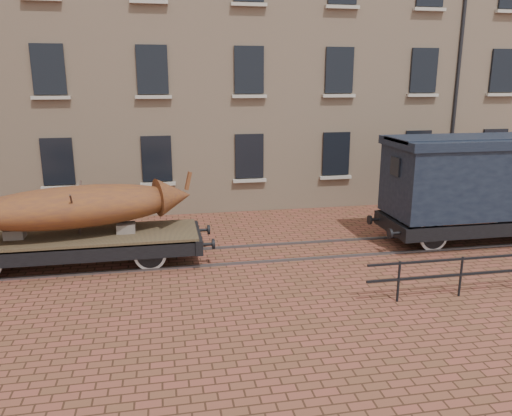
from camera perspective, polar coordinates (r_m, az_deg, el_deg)
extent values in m
plane|color=brown|center=(14.91, -1.23, -5.39)|extent=(90.00, 90.00, 0.00)
cube|color=tan|center=(24.48, 1.90, 19.05)|extent=(40.00, 10.00, 14.00)
cube|color=black|center=(19.37, -21.71, 4.96)|extent=(1.10, 0.12, 1.70)
cube|color=#A69F91|center=(19.48, -21.48, 2.18)|extent=(1.30, 0.18, 0.12)
cube|color=black|center=(19.01, -11.27, 5.55)|extent=(1.10, 0.12, 1.70)
cube|color=#A69F91|center=(19.12, -11.13, 2.71)|extent=(1.30, 0.18, 0.12)
cube|color=black|center=(19.29, -0.77, 5.96)|extent=(1.10, 0.12, 1.70)
cube|color=#A69F91|center=(19.40, -0.73, 3.16)|extent=(1.30, 0.18, 0.12)
cube|color=black|center=(20.19, 9.12, 6.16)|extent=(1.10, 0.12, 1.70)
cube|color=#A69F91|center=(20.29, 9.06, 3.48)|extent=(1.30, 0.18, 0.12)
cube|color=black|center=(21.62, 17.94, 6.19)|extent=(1.10, 0.12, 1.70)
cube|color=#A69F91|center=(21.71, 17.82, 3.69)|extent=(1.30, 0.18, 0.12)
cube|color=black|center=(23.49, 25.51, 6.10)|extent=(1.10, 0.12, 1.70)
cube|color=#A69F91|center=(23.57, 25.34, 3.80)|extent=(1.30, 0.18, 0.12)
cube|color=black|center=(19.15, -22.63, 14.43)|extent=(1.10, 0.12, 1.70)
cube|color=#A69F91|center=(19.10, -22.38, 11.59)|extent=(1.30, 0.18, 0.12)
cube|color=black|center=(18.79, -11.77, 15.23)|extent=(1.10, 0.12, 1.70)
cube|color=#A69F91|center=(18.74, -11.62, 12.33)|extent=(1.30, 0.18, 0.12)
cube|color=black|center=(19.08, -0.81, 15.51)|extent=(1.10, 0.12, 1.70)
cube|color=#A69F91|center=(19.03, -0.77, 12.65)|extent=(1.30, 0.18, 0.12)
cube|color=black|center=(19.98, 9.50, 15.27)|extent=(1.10, 0.12, 1.70)
cube|color=#A69F91|center=(19.93, 9.44, 12.55)|extent=(1.30, 0.18, 0.12)
cube|color=black|center=(21.42, 18.62, 14.68)|extent=(1.10, 0.12, 1.70)
cube|color=#A69F91|center=(21.38, 18.49, 12.13)|extent=(1.30, 0.18, 0.12)
cube|color=black|center=(23.31, 26.39, 13.88)|extent=(1.10, 0.12, 1.70)
cube|color=#A69F91|center=(23.27, 26.21, 11.55)|extent=(1.30, 0.18, 0.12)
cube|color=#A69F91|center=(18.90, -12.15, 22.06)|extent=(1.30, 0.18, 0.12)
cube|color=#A69F91|center=(19.19, -0.80, 22.24)|extent=(1.30, 0.18, 0.12)
cube|color=#A69F91|center=(20.08, 9.85, 21.70)|extent=(1.30, 0.18, 0.12)
cube|color=#A69F91|center=(21.52, 19.22, 20.65)|extent=(1.30, 0.18, 0.12)
cube|color=#A69F91|center=(23.40, 27.14, 19.35)|extent=(1.30, 0.18, 0.12)
cylinder|color=black|center=(22.25, 22.55, 18.45)|extent=(0.14, 0.14, 14.00)
cube|color=#59595E|center=(14.24, -0.75, -6.25)|extent=(30.00, 0.08, 0.06)
cube|color=#59595E|center=(15.58, -1.67, -4.40)|extent=(30.00, 0.08, 0.06)
cylinder|color=black|center=(12.24, 15.98, -8.07)|extent=(0.06, 0.06, 1.00)
cylinder|color=black|center=(13.01, 22.35, -7.26)|extent=(0.06, 0.06, 1.00)
cube|color=brown|center=(14.69, -20.26, -3.12)|extent=(6.84, 2.01, 0.11)
cube|color=black|center=(13.88, -20.78, -5.13)|extent=(6.84, 0.15, 0.41)
cube|color=black|center=(15.63, -19.67, -2.86)|extent=(6.84, 0.15, 0.41)
cube|color=black|center=(14.56, -6.79, -3.35)|extent=(0.20, 2.10, 0.41)
cylinder|color=black|center=(13.92, -5.53, -4.15)|extent=(0.32, 0.09, 0.09)
cylinder|color=black|center=(13.94, -4.90, -4.12)|extent=(0.07, 0.29, 0.29)
cylinder|color=black|center=(15.22, -6.02, -2.52)|extent=(0.32, 0.09, 0.09)
cylinder|color=black|center=(15.24, -5.43, -2.49)|extent=(0.07, 0.29, 0.29)
cylinder|color=silver|center=(15.97, -27.18, -4.04)|extent=(0.88, 0.06, 0.88)
cylinder|color=black|center=(15.97, -27.18, -4.04)|extent=(0.72, 0.09, 0.72)
cube|color=black|center=(16.01, -27.16, -3.17)|extent=(0.82, 0.07, 0.09)
cylinder|color=black|center=(14.60, -11.96, -4.35)|extent=(0.09, 1.73, 0.09)
cylinder|color=silver|center=(13.92, -12.01, -5.30)|extent=(0.88, 0.06, 0.88)
cylinder|color=black|center=(13.92, -12.01, -5.30)|extent=(0.72, 0.09, 0.72)
cube|color=black|center=(13.74, -12.06, -4.59)|extent=(0.82, 0.07, 0.09)
cylinder|color=silver|center=(15.28, -11.92, -3.48)|extent=(0.88, 0.06, 0.88)
cylinder|color=black|center=(15.28, -11.92, -3.48)|extent=(0.72, 0.09, 0.72)
cube|color=black|center=(15.32, -11.96, -2.58)|extent=(0.82, 0.07, 0.09)
cube|color=black|center=(14.79, -20.14, -4.43)|extent=(3.65, 0.05, 0.05)
cube|color=#62554B|center=(14.96, -25.84, -2.65)|extent=(0.50, 0.46, 0.26)
cube|color=#62554B|center=(14.45, -14.62, -2.20)|extent=(0.50, 0.46, 0.26)
ellipsoid|color=brown|center=(14.43, -19.73, 0.14)|extent=(5.91, 2.94, 1.13)
cone|color=brown|center=(14.79, -9.34, 1.35)|extent=(1.19, 1.26, 1.07)
cube|color=brown|center=(14.81, -7.75, 3.10)|extent=(0.24, 0.16, 0.55)
cylinder|color=#423029|center=(14.02, -19.96, -0.83)|extent=(0.05, 0.97, 1.36)
cylinder|color=#423029|center=(14.90, -19.43, 0.09)|extent=(0.05, 0.97, 1.36)
cube|color=black|center=(16.68, 25.53, -2.32)|extent=(5.61, 0.15, 0.42)
cube|color=black|center=(18.31, 21.81, -0.52)|extent=(5.61, 0.15, 0.42)
cube|color=black|center=(16.09, 15.28, -1.96)|extent=(0.21, 2.24, 0.42)
cylinder|color=black|center=(15.27, 15.06, -2.84)|extent=(0.07, 0.30, 0.30)
cylinder|color=black|center=(16.57, 12.86, -1.33)|extent=(0.07, 0.30, 0.30)
cylinder|color=black|center=(16.62, 18.43, -2.42)|extent=(0.09, 1.78, 0.09)
cylinder|color=silver|center=(16.02, 19.66, -3.15)|extent=(0.90, 0.07, 0.90)
cylinder|color=black|center=(16.02, 19.66, -3.15)|extent=(0.74, 0.09, 0.74)
cylinder|color=silver|center=(17.22, 17.28, -1.74)|extent=(0.90, 0.07, 0.90)
cylinder|color=black|center=(17.22, 17.28, -1.74)|extent=(0.74, 0.09, 0.74)
cylinder|color=silver|center=(19.12, 26.74, -1.07)|extent=(0.90, 0.07, 0.90)
cylinder|color=black|center=(19.12, 26.74, -1.07)|extent=(0.74, 0.09, 0.74)
cube|color=black|center=(17.19, 24.04, 2.97)|extent=(5.61, 2.24, 2.15)
cube|color=black|center=(17.02, 24.46, 6.95)|extent=(5.77, 2.38, 0.26)
cube|color=black|center=(17.00, 24.49, 7.29)|extent=(5.77, 1.59, 0.11)
cube|color=black|center=(15.67, 15.67, 4.60)|extent=(0.07, 0.56, 0.56)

